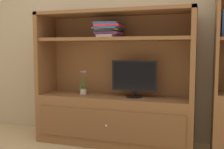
% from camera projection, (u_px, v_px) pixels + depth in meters
% --- Properties ---
extents(painted_rear_wall, '(6.00, 0.10, 2.80)m').
position_uv_depth(painted_rear_wall, '(122.00, 24.00, 3.34)').
color(painted_rear_wall, tan).
rests_on(painted_rear_wall, ground_plane).
extents(media_console, '(1.78, 0.49, 1.51)m').
position_uv_depth(media_console, '(114.00, 103.00, 3.10)').
color(media_console, brown).
rests_on(media_console, ground_plane).
extents(tv_monitor, '(0.50, 0.19, 0.41)m').
position_uv_depth(tv_monitor, '(134.00, 78.00, 2.98)').
color(tv_monitor, black).
rests_on(tv_monitor, media_console).
extents(potted_plant, '(0.08, 0.12, 0.28)m').
position_uv_depth(potted_plant, '(83.00, 89.00, 3.20)').
color(potted_plant, beige).
rests_on(potted_plant, media_console).
extents(magazine_stack, '(0.32, 0.36, 0.16)m').
position_uv_depth(magazine_stack, '(109.00, 29.00, 3.02)').
color(magazine_stack, silver).
rests_on(magazine_stack, media_console).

